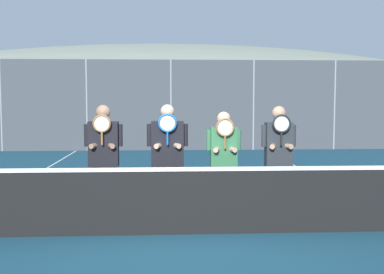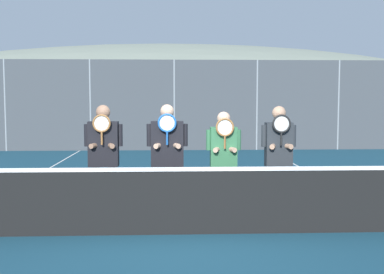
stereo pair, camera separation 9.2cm
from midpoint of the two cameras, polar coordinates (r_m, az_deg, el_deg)
name	(u,v)px [view 2 (the right image)]	position (r m, az deg, el deg)	size (l,w,h in m)	color
ground_plane	(180,234)	(6.96, -1.09, -11.47)	(120.00, 120.00, 0.00)	navy
hill_distant	(172,112)	(66.22, -2.33, 2.98)	(91.39, 50.77, 17.77)	gray
clubhouse_building	(144,102)	(26.83, -5.56, 4.21)	(20.73, 5.50, 3.43)	#9EA3A8
fence_back	(174,105)	(17.75, -1.96, 3.79)	(18.49, 0.06, 3.33)	gray
tennis_net	(180,200)	(6.84, -1.10, -7.47)	(9.35, 0.09, 1.06)	gray
court_line_left_sideline	(4,194)	(10.42, -21.12, -6.33)	(0.05, 16.00, 0.01)	white
court_line_right_sideline	(345,191)	(10.52, 17.88, -6.14)	(0.05, 16.00, 0.01)	white
player_leftmost	(104,153)	(7.55, -10.09, -1.86)	(0.59, 0.34, 1.83)	#232838
player_center_left	(167,153)	(7.39, -2.59, -1.89)	(0.63, 0.34, 1.83)	black
player_center_right	(224,157)	(7.55, 4.11, -2.37)	(0.55, 0.34, 1.72)	white
player_rightmost	(279,154)	(7.59, 10.56, -2.02)	(0.54, 0.34, 1.81)	white
car_far_left	(34,122)	(21.21, -18.13, 1.65)	(4.07, 1.97, 1.78)	silver
car_left_of_center	(150,121)	(20.60, -4.90, 1.88)	(4.35, 2.05, 1.86)	navy
car_center	(266,120)	(21.24, 8.86, 1.97)	(4.45, 2.08, 1.90)	#B2B7BC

